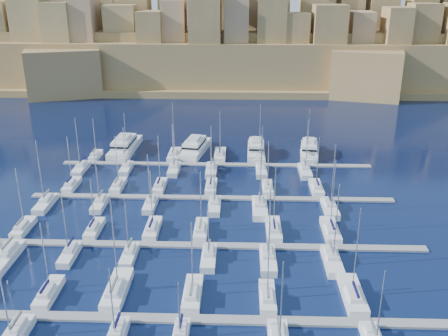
{
  "coord_description": "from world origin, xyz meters",
  "views": [
    {
      "loc": [
        6.4,
        -95.39,
        48.19
      ],
      "look_at": [
        3.06,
        6.0,
        9.18
      ],
      "focal_mm": 40.0,
      "sensor_mm": 36.0,
      "label": 1
    }
  ],
  "objects_px": {
    "sailboat_4": "(267,297)",
    "motor_yacht_b": "(195,147)",
    "motor_yacht_c": "(256,149)",
    "motor_yacht_a": "(125,145)",
    "motor_yacht_d": "(309,149)",
    "sailboat_2": "(117,290)"
  },
  "relations": [
    {
      "from": "motor_yacht_b",
      "to": "sailboat_2",
      "type": "bearing_deg",
      "value": -95.4
    },
    {
      "from": "motor_yacht_a",
      "to": "motor_yacht_c",
      "type": "relative_size",
      "value": 1.25
    },
    {
      "from": "sailboat_4",
      "to": "motor_yacht_b",
      "type": "height_order",
      "value": "sailboat_4"
    },
    {
      "from": "motor_yacht_b",
      "to": "motor_yacht_d",
      "type": "height_order",
      "value": "same"
    },
    {
      "from": "motor_yacht_b",
      "to": "motor_yacht_c",
      "type": "height_order",
      "value": "same"
    },
    {
      "from": "sailboat_2",
      "to": "sailboat_4",
      "type": "relative_size",
      "value": 1.18
    },
    {
      "from": "sailboat_4",
      "to": "motor_yacht_c",
      "type": "height_order",
      "value": "sailboat_4"
    },
    {
      "from": "motor_yacht_a",
      "to": "motor_yacht_c",
      "type": "xyz_separation_m",
      "value": [
        38.6,
        -1.84,
        0.0
      ]
    },
    {
      "from": "motor_yacht_a",
      "to": "motor_yacht_c",
      "type": "bearing_deg",
      "value": -2.73
    },
    {
      "from": "sailboat_2",
      "to": "sailboat_4",
      "type": "xyz_separation_m",
      "value": [
        24.29,
        -1.22,
        -0.04
      ]
    },
    {
      "from": "sailboat_4",
      "to": "motor_yacht_d",
      "type": "bearing_deg",
      "value": 77.63
    },
    {
      "from": "sailboat_2",
      "to": "motor_yacht_b",
      "type": "bearing_deg",
      "value": 84.6
    },
    {
      "from": "sailboat_2",
      "to": "motor_yacht_c",
      "type": "height_order",
      "value": "sailboat_2"
    },
    {
      "from": "sailboat_2",
      "to": "motor_yacht_a",
      "type": "height_order",
      "value": "sailboat_2"
    },
    {
      "from": "sailboat_4",
      "to": "motor_yacht_d",
      "type": "relative_size",
      "value": 0.87
    },
    {
      "from": "motor_yacht_b",
      "to": "motor_yacht_c",
      "type": "distance_m",
      "value": 17.78
    },
    {
      "from": "motor_yacht_a",
      "to": "motor_yacht_c",
      "type": "distance_m",
      "value": 38.64
    },
    {
      "from": "motor_yacht_d",
      "to": "motor_yacht_b",
      "type": "bearing_deg",
      "value": 178.01
    },
    {
      "from": "sailboat_2",
      "to": "motor_yacht_c",
      "type": "bearing_deg",
      "value": 70.5
    },
    {
      "from": "sailboat_2",
      "to": "motor_yacht_b",
      "type": "xyz_separation_m",
      "value": [
        6.61,
        69.91,
        0.94
      ]
    },
    {
      "from": "sailboat_4",
      "to": "motor_yacht_c",
      "type": "xyz_separation_m",
      "value": [
        0.06,
        70.0,
        0.98
      ]
    },
    {
      "from": "motor_yacht_a",
      "to": "motor_yacht_d",
      "type": "height_order",
      "value": "same"
    }
  ]
}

